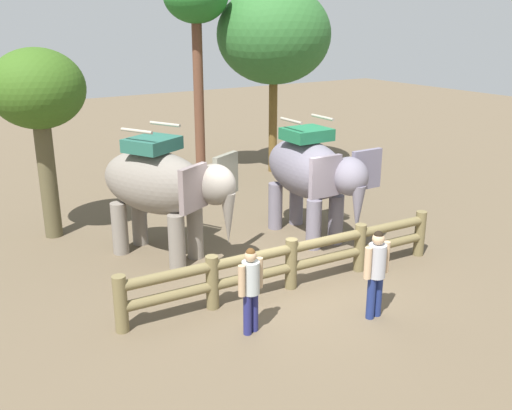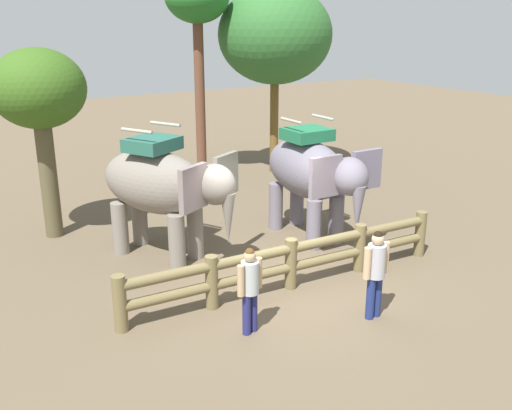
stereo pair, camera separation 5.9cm
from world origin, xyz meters
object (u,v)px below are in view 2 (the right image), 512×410
object	(u,v)px
tree_back_center	(197,3)
tree_far_right	(275,35)
elephant_center	(312,173)
log_fence	(291,260)
tree_far_left	(39,94)
tourist_woman_in_black	(376,268)
elephant_near_left	(163,186)
tourist_man_in_blue	(250,285)

from	to	relation	value
tree_back_center	tree_far_right	size ratio (longest dim) A/B	1.08
elephant_center	log_fence	bearing A→B (deg)	-135.15
tree_far_left	elephant_center	bearing A→B (deg)	-33.82
tourist_woman_in_black	tree_far_left	distance (m)	8.66
elephant_near_left	tree_back_center	xyz separation A→B (m)	(3.78, 5.58, 3.95)
log_fence	tourist_woman_in_black	bearing A→B (deg)	-71.89
elephant_near_left	log_fence	bearing A→B (deg)	-62.20
elephant_near_left	elephant_center	world-z (taller)	elephant_near_left
log_fence	elephant_near_left	world-z (taller)	elephant_near_left
log_fence	tourist_man_in_blue	distance (m)	1.93
tourist_woman_in_black	tree_back_center	world-z (taller)	tree_back_center
elephant_center	tourist_man_in_blue	xyz separation A→B (m)	(-3.61, -3.03, -0.75)
tree_far_left	tree_far_right	distance (m)	8.57
elephant_center	tree_back_center	xyz separation A→B (m)	(0.29, 6.38, 3.97)
tourist_woman_in_black	elephant_center	bearing A→B (deg)	69.24
elephant_center	tree_far_right	xyz separation A→B (m)	(2.87, 5.88, 2.96)
tree_far_left	tree_back_center	bearing A→B (deg)	26.90
elephant_near_left	elephant_center	bearing A→B (deg)	-13.01
log_fence	tourist_woman_in_black	world-z (taller)	tourist_woman_in_black
tree_far_right	tourist_woman_in_black	bearing A→B (deg)	-114.03
log_fence	tree_far_right	size ratio (longest dim) A/B	1.15
elephant_near_left	tourist_woman_in_black	bearing A→B (deg)	-65.78
elephant_near_left	tourist_woman_in_black	distance (m)	5.07
tourist_man_in_blue	tree_back_center	xyz separation A→B (m)	(3.90, 9.42, 4.72)
tourist_man_in_blue	tree_back_center	size ratio (longest dim) A/B	0.23
log_fence	tourist_woman_in_black	size ratio (longest dim) A/B	4.29
elephant_near_left	tourist_man_in_blue	xyz separation A→B (m)	(-0.12, -3.84, -0.77)
log_fence	tree_far_right	xyz separation A→B (m)	(4.88, 7.88, 4.02)
tourist_woman_in_black	tree_far_right	size ratio (longest dim) A/B	0.27
elephant_center	tree_far_left	size ratio (longest dim) A/B	0.75
tourist_man_in_blue	tree_far_left	distance (m)	7.28
elephant_near_left	tree_back_center	distance (m)	7.81
log_fence	elephant_near_left	bearing A→B (deg)	117.80
elephant_near_left	tree_back_center	bearing A→B (deg)	55.88
elephant_near_left	tree_far_left	xyz separation A→B (m)	(-1.81, 2.74, 1.84)
elephant_near_left	tourist_woman_in_black	xyz separation A→B (m)	(2.06, -4.58, -0.72)
tree_far_right	tree_far_left	bearing A→B (deg)	-164.07
elephant_center	tourist_woman_in_black	bearing A→B (deg)	-110.76
elephant_near_left	tree_far_left	size ratio (longest dim) A/B	0.77
tourist_man_in_blue	tree_far_left	size ratio (longest dim) A/B	0.34
tourist_woman_in_black	tourist_man_in_blue	xyz separation A→B (m)	(-2.18, 0.74, -0.06)
log_fence	elephant_center	bearing A→B (deg)	44.85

